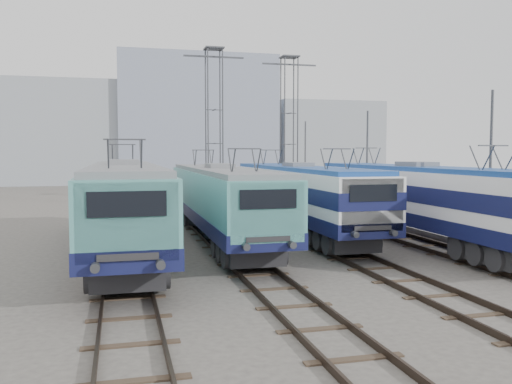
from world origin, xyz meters
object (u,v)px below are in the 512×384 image
object	(u,v)px
catenary_tower_west	(214,121)
mast_rear	(305,162)
catenary_tower_east	(289,124)
mast_mid	(367,165)
locomotive_far_right	(418,195)
locomotive_center_right	(299,192)
mast_front	(490,172)
locomotive_far_left	(124,200)
locomotive_center_left	(221,197)

from	to	relation	value
catenary_tower_west	mast_rear	world-z (taller)	catenary_tower_west
catenary_tower_east	mast_mid	distance (m)	10.69
locomotive_far_right	catenary_tower_east	world-z (taller)	catenary_tower_east
catenary_tower_east	mast_rear	xyz separation A→B (m)	(2.10, 2.00, -3.14)
locomotive_center_right	mast_mid	world-z (taller)	mast_mid
catenary_tower_west	mast_front	size ratio (longest dim) A/B	1.71
catenary_tower_east	locomotive_far_left	bearing A→B (deg)	-125.46
mast_mid	mast_rear	distance (m)	12.00
locomotive_far_right	mast_rear	size ratio (longest dim) A/B	2.58
locomotive_far_left	locomotive_center_right	bearing A→B (deg)	21.37
locomotive_far_right	mast_front	xyz separation A→B (m)	(1.85, -2.70, 1.20)
catenary_tower_west	mast_rear	distance (m)	9.99
catenary_tower_west	catenary_tower_east	xyz separation A→B (m)	(6.50, 2.00, 0.00)
catenary_tower_west	mast_front	world-z (taller)	catenary_tower_west
catenary_tower_east	locomotive_center_right	bearing A→B (deg)	-105.74
locomotive_center_right	mast_rear	size ratio (longest dim) A/B	2.52
locomotive_far_left	locomotive_far_right	bearing A→B (deg)	-2.97
mast_mid	catenary_tower_west	bearing A→B (deg)	137.07
locomotive_center_left	mast_mid	distance (m)	12.82
mast_mid	mast_rear	size ratio (longest dim) A/B	1.00
catenary_tower_west	mast_mid	world-z (taller)	catenary_tower_west
locomotive_far_right	catenary_tower_east	bearing A→B (deg)	90.74
locomotive_center_left	locomotive_center_right	xyz separation A→B (m)	(4.50, 1.62, 0.06)
mast_front	mast_rear	world-z (taller)	same
locomotive_center_right	mast_rear	bearing A→B (deg)	69.61
catenary_tower_east	mast_mid	size ratio (longest dim) A/B	1.71
locomotive_far_left	locomotive_center_right	size ratio (longest dim) A/B	1.06
locomotive_center_right	locomotive_far_right	bearing A→B (deg)	-43.17
mast_rear	locomotive_far_right	bearing A→B (deg)	-94.96
locomotive_center_left	catenary_tower_east	distance (m)	19.37
mast_front	mast_rear	size ratio (longest dim) A/B	1.00
mast_mid	locomotive_far_left	bearing A→B (deg)	-150.73
locomotive_center_right	catenary_tower_west	bearing A→B (deg)	99.76
locomotive_center_right	mast_mid	distance (m)	8.23
locomotive_far_right	catenary_tower_west	bearing A→B (deg)	111.31
mast_rear	locomotive_far_left	bearing A→B (deg)	-126.69
locomotive_far_left	locomotive_center_right	distance (m)	9.66
locomotive_center_left	mast_rear	xyz separation A→B (m)	(10.85, 18.70, 1.31)
locomotive_center_left	catenary_tower_east	size ratio (longest dim) A/B	1.46
locomotive_center_right	mast_front	world-z (taller)	mast_front
catenary_tower_west	mast_rear	size ratio (longest dim) A/B	1.71
locomotive_far_left	mast_mid	xyz separation A→B (m)	(15.35, 8.60, 1.18)
locomotive_far_right	catenary_tower_east	size ratio (longest dim) A/B	1.50
locomotive_far_right	mast_rear	xyz separation A→B (m)	(1.85, 21.30, 1.20)
locomotive_far_right	mast_front	size ratio (longest dim) A/B	2.58
catenary_tower_west	locomotive_far_right	bearing A→B (deg)	-68.69
locomotive_center_left	catenary_tower_east	bearing A→B (deg)	62.35
locomotive_far_left	locomotive_center_left	bearing A→B (deg)	22.91
catenary_tower_east	mast_front	size ratio (longest dim) A/B	1.71
locomotive_far_right	mast_mid	distance (m)	9.56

